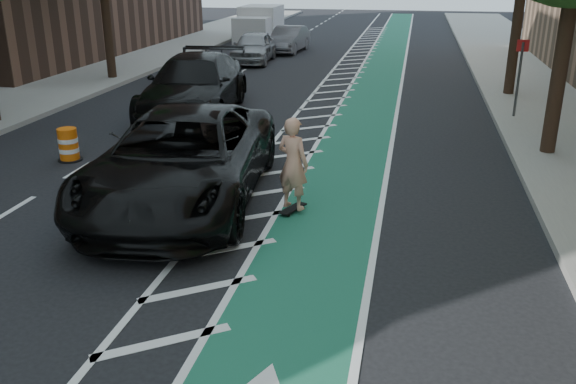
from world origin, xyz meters
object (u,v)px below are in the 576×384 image
(suv_near, at_px, (182,159))
(barrel_a, at_px, (69,145))
(skateboarder, at_px, (293,164))
(suv_far, at_px, (194,86))

(suv_near, height_order, barrel_a, suv_near)
(skateboarder, xyz_separation_m, suv_near, (-2.30, 0.14, -0.08))
(skateboarder, xyz_separation_m, barrel_a, (-6.10, 2.21, -0.62))
(suv_near, distance_m, barrel_a, 4.36)
(skateboarder, bearing_deg, suv_far, -34.72)
(skateboarder, height_order, suv_far, skateboarder)
(suv_far, relative_size, barrel_a, 7.89)
(suv_near, bearing_deg, barrel_a, 145.87)
(skateboarder, height_order, suv_near, skateboarder)
(skateboarder, bearing_deg, suv_near, 19.90)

